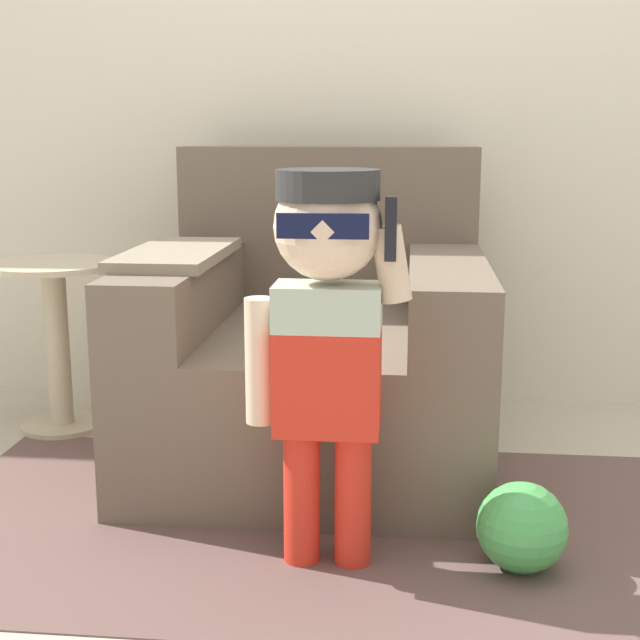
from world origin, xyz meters
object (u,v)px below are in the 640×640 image
armchair (315,353)px  person_child (327,308)px  toy_ball (522,527)px  side_table (57,330)px

armchair → person_child: armchair is taller
armchair → toy_ball: 0.89m
person_child → side_table: person_child is taller
armchair → toy_ball: (0.53, -0.68, -0.21)m
armchair → person_child: bearing=-81.8°
person_child → side_table: (-0.94, 0.83, -0.26)m
side_table → toy_ball: 1.62m
armchair → side_table: bearing=170.7°
armchair → side_table: 0.86m
toy_ball → side_table: bearing=149.3°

